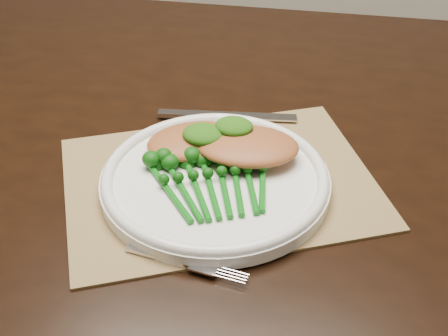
% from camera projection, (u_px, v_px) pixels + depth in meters
% --- Properties ---
extents(dining_table, '(1.64, 0.97, 0.75)m').
position_uv_depth(dining_table, '(191.00, 283.00, 1.18)').
color(dining_table, black).
rests_on(dining_table, ground).
extents(placemat, '(0.49, 0.44, 0.00)m').
position_uv_depth(placemat, '(220.00, 182.00, 0.83)').
color(placemat, olive).
rests_on(placemat, dining_table).
extents(dinner_plate, '(0.30, 0.30, 0.03)m').
position_uv_depth(dinner_plate, '(215.00, 179.00, 0.81)').
color(dinner_plate, white).
rests_on(dinner_plate, placemat).
extents(knife, '(0.21, 0.05, 0.01)m').
position_uv_depth(knife, '(213.00, 115.00, 0.95)').
color(knife, silver).
rests_on(knife, placemat).
extents(fork, '(0.15, 0.03, 0.00)m').
position_uv_depth(fork, '(194.00, 265.00, 0.70)').
color(fork, silver).
rests_on(fork, placemat).
extents(chicken_fillet_left, '(0.16, 0.14, 0.03)m').
position_uv_depth(chicken_fillet_left, '(193.00, 141.00, 0.85)').
color(chicken_fillet_left, '#A45C2F').
rests_on(chicken_fillet_left, dinner_plate).
extents(chicken_fillet_right, '(0.15, 0.11, 0.03)m').
position_uv_depth(chicken_fillet_right, '(247.00, 146.00, 0.83)').
color(chicken_fillet_right, '#A45C2F').
rests_on(chicken_fillet_right, dinner_plate).
extents(pesto_dollop_left, '(0.06, 0.05, 0.02)m').
position_uv_depth(pesto_dollop_left, '(203.00, 134.00, 0.83)').
color(pesto_dollop_left, '#17460A').
rests_on(pesto_dollop_left, chicken_fillet_left).
extents(pesto_dollop_right, '(0.05, 0.04, 0.02)m').
position_uv_depth(pesto_dollop_right, '(234.00, 126.00, 0.84)').
color(pesto_dollop_right, '#17460A').
rests_on(pesto_dollop_right, chicken_fillet_right).
extents(broccolini_bundle, '(0.19, 0.20, 0.04)m').
position_uv_depth(broccolini_bundle, '(217.00, 186.00, 0.78)').
color(broccolini_bundle, '#0C6011').
rests_on(broccolini_bundle, dinner_plate).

